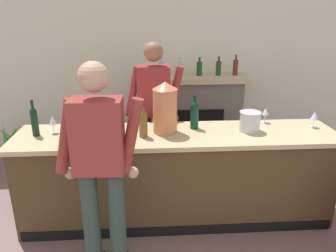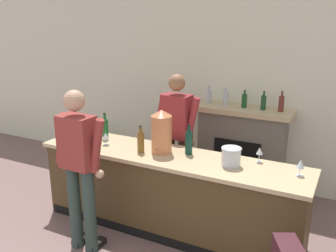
% 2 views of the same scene
% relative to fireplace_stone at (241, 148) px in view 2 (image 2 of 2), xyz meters
% --- Properties ---
extents(wall_back_panel, '(12.00, 0.07, 2.75)m').
position_rel_fireplace_stone_xyz_m(wall_back_panel, '(-0.33, 0.26, 0.76)').
color(wall_back_panel, silver).
rests_on(wall_back_panel, ground_plane).
extents(bar_counter, '(3.11, 0.69, 0.93)m').
position_rel_fireplace_stone_xyz_m(bar_counter, '(-0.42, -1.44, -0.15)').
color(bar_counter, '#4A361E').
rests_on(bar_counter, ground_plane).
extents(fireplace_stone, '(1.33, 0.52, 1.48)m').
position_rel_fireplace_stone_xyz_m(fireplace_stone, '(0.00, 0.00, 0.00)').
color(fireplace_stone, slate).
rests_on(fireplace_stone, ground_plane).
extents(potted_plant_corner, '(0.44, 0.44, 0.68)m').
position_rel_fireplace_stone_xyz_m(potted_plant_corner, '(-2.46, -0.21, -0.29)').
color(potted_plant_corner, '#8F5749').
rests_on(potted_plant_corner, ground_plane).
extents(person_customer, '(0.66, 0.31, 1.74)m').
position_rel_fireplace_stone_xyz_m(person_customer, '(-1.05, -2.19, 0.35)').
color(person_customer, '#2E3F39').
rests_on(person_customer, ground_plane).
extents(person_bartender, '(0.66, 0.32, 1.73)m').
position_rel_fireplace_stone_xyz_m(person_bartender, '(-0.62, -0.83, 0.34)').
color(person_bartender, '#493E2B').
rests_on(person_bartender, ground_plane).
extents(copper_dispenser, '(0.24, 0.27, 0.49)m').
position_rel_fireplace_stone_xyz_m(copper_dispenser, '(-0.53, -1.40, 0.56)').
color(copper_dispenser, '#CD784B').
rests_on(copper_dispenser, bar_counter).
extents(ice_bucket_steel, '(0.21, 0.21, 0.19)m').
position_rel_fireplace_stone_xyz_m(ice_bucket_steel, '(0.29, -1.42, 0.41)').
color(ice_bucket_steel, silver).
rests_on(ice_bucket_steel, bar_counter).
extents(wine_bottle_cabernet_heavy, '(0.06, 0.06, 0.34)m').
position_rel_fireplace_stone_xyz_m(wine_bottle_cabernet_heavy, '(-1.75, -1.41, 0.46)').
color(wine_bottle_cabernet_heavy, black).
rests_on(wine_bottle_cabernet_heavy, bar_counter).
extents(wine_bottle_port_short, '(0.08, 0.08, 0.34)m').
position_rel_fireplace_stone_xyz_m(wine_bottle_port_short, '(-0.24, -1.31, 0.47)').
color(wine_bottle_port_short, '#0D3329').
rests_on(wine_bottle_port_short, bar_counter).
extents(wine_bottle_chardonnay_pale, '(0.07, 0.07, 0.33)m').
position_rel_fireplace_stone_xyz_m(wine_bottle_chardonnay_pale, '(-1.39, -1.29, 0.46)').
color(wine_bottle_chardonnay_pale, '#135621').
rests_on(wine_bottle_chardonnay_pale, bar_counter).
extents(wine_bottle_merlot_tall, '(0.08, 0.08, 0.31)m').
position_rel_fireplace_stone_xyz_m(wine_bottle_merlot_tall, '(-0.74, -1.51, 0.45)').
color(wine_bottle_merlot_tall, brown).
rests_on(wine_bottle_merlot_tall, bar_counter).
extents(wine_glass_front_right, '(0.07, 0.07, 0.16)m').
position_rel_fireplace_stone_xyz_m(wine_glass_front_right, '(0.52, -1.19, 0.43)').
color(wine_glass_front_right, silver).
rests_on(wine_glass_front_right, bar_counter).
extents(wine_glass_by_dispenser, '(0.08, 0.08, 0.17)m').
position_rel_fireplace_stone_xyz_m(wine_glass_by_dispenser, '(0.96, -1.36, 0.43)').
color(wine_glass_by_dispenser, silver).
rests_on(wine_glass_by_dispenser, bar_counter).
extents(wine_glass_mid_counter, '(0.08, 0.08, 0.15)m').
position_rel_fireplace_stone_xyz_m(wine_glass_mid_counter, '(-1.24, -1.49, 0.42)').
color(wine_glass_mid_counter, silver).
rests_on(wine_glass_mid_counter, bar_counter).
extents(wine_glass_front_left, '(0.07, 0.07, 0.18)m').
position_rel_fireplace_stone_xyz_m(wine_glass_front_left, '(-1.60, -1.36, 0.44)').
color(wine_glass_front_left, silver).
rests_on(wine_glass_front_left, bar_counter).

